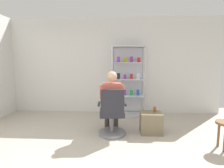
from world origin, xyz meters
TOP-DOWN VIEW (x-y plane):
  - back_wall at (0.00, 3.00)m, footprint 6.00×0.10m
  - display_cabinet_main at (0.40, 2.76)m, footprint 0.90×0.45m
  - office_chair at (0.04, 1.29)m, footprint 0.58×0.56m
  - seated_shopkeeper at (0.02, 1.45)m, footprint 0.51×0.59m
  - storage_crate at (0.83, 1.47)m, footprint 0.44×0.38m
  - tea_glass at (0.92, 1.54)m, footprint 0.07×0.07m

SIDE VIEW (x-z plane):
  - storage_crate at x=0.83m, z-range 0.00..0.43m
  - office_chair at x=0.04m, z-range -0.09..0.87m
  - tea_glass at x=0.92m, z-range 0.43..0.54m
  - seated_shopkeeper at x=0.02m, z-range 0.07..1.36m
  - display_cabinet_main at x=0.40m, z-range 0.01..1.91m
  - back_wall at x=0.00m, z-range 0.00..2.70m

